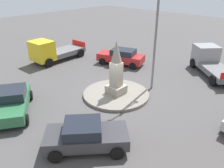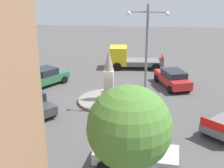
{
  "view_description": "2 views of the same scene",
  "coord_description": "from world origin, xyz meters",
  "px_view_note": "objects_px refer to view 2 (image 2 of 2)",
  "views": [
    {
      "loc": [
        10.56,
        9.49,
        7.57
      ],
      "look_at": [
        0.87,
        0.42,
        1.32
      ],
      "focal_mm": 36.46,
      "sensor_mm": 36.0,
      "label": 1
    },
    {
      "loc": [
        -2.4,
        20.61,
        8.56
      ],
      "look_at": [
        -0.19,
        -0.46,
        1.25
      ],
      "focal_mm": 47.73,
      "sensor_mm": 36.0,
      "label": 2
    }
  ],
  "objects_px": {
    "car_silver_waiting": "(137,153)",
    "car_dark_grey_near_island": "(31,103)",
    "truck_yellow_far_side": "(129,58)",
    "monument": "(109,79)",
    "tree_near_wall": "(129,129)",
    "car_green_passing": "(44,77)",
    "streetlamp": "(147,49)",
    "car_red_approaching": "(173,78)"
  },
  "relations": [
    {
      "from": "monument",
      "to": "car_dark_grey_near_island",
      "type": "height_order",
      "value": "monument"
    },
    {
      "from": "car_silver_waiting",
      "to": "tree_near_wall",
      "type": "distance_m",
      "value": 5.05
    },
    {
      "from": "car_dark_grey_near_island",
      "to": "truck_yellow_far_side",
      "type": "xyz_separation_m",
      "value": [
        -6.02,
        -11.93,
        0.31
      ]
    },
    {
      "from": "car_green_passing",
      "to": "truck_yellow_far_side",
      "type": "xyz_separation_m",
      "value": [
        -6.96,
        -6.23,
        0.28
      ]
    },
    {
      "from": "truck_yellow_far_side",
      "to": "car_dark_grey_near_island",
      "type": "bearing_deg",
      "value": 63.24
    },
    {
      "from": "monument",
      "to": "tree_near_wall",
      "type": "xyz_separation_m",
      "value": [
        -2.05,
        11.88,
        2.19
      ]
    },
    {
      "from": "car_red_approaching",
      "to": "car_green_passing",
      "type": "distance_m",
      "value": 11.02
    },
    {
      "from": "car_red_approaching",
      "to": "truck_yellow_far_side",
      "type": "height_order",
      "value": "truck_yellow_far_side"
    },
    {
      "from": "streetlamp",
      "to": "car_dark_grey_near_island",
      "type": "height_order",
      "value": "streetlamp"
    },
    {
      "from": "monument",
      "to": "car_green_passing",
      "type": "distance_m",
      "value": 6.81
    },
    {
      "from": "car_green_passing",
      "to": "truck_yellow_far_side",
      "type": "distance_m",
      "value": 9.34
    },
    {
      "from": "car_green_passing",
      "to": "tree_near_wall",
      "type": "height_order",
      "value": "tree_near_wall"
    },
    {
      "from": "streetlamp",
      "to": "tree_near_wall",
      "type": "relative_size",
      "value": 1.32
    },
    {
      "from": "car_dark_grey_near_island",
      "to": "streetlamp",
      "type": "bearing_deg",
      "value": -169.6
    },
    {
      "from": "monument",
      "to": "car_silver_waiting",
      "type": "height_order",
      "value": "monument"
    },
    {
      "from": "car_dark_grey_near_island",
      "to": "tree_near_wall",
      "type": "bearing_deg",
      "value": 127.29
    },
    {
      "from": "car_red_approaching",
      "to": "monument",
      "type": "bearing_deg",
      "value": 37.83
    },
    {
      "from": "car_dark_grey_near_island",
      "to": "truck_yellow_far_side",
      "type": "distance_m",
      "value": 13.37
    },
    {
      "from": "car_silver_waiting",
      "to": "truck_yellow_far_side",
      "type": "xyz_separation_m",
      "value": [
        1.29,
        -17.4,
        0.31
      ]
    },
    {
      "from": "monument",
      "to": "streetlamp",
      "type": "distance_m",
      "value": 3.86
    },
    {
      "from": "streetlamp",
      "to": "car_silver_waiting",
      "type": "relative_size",
      "value": 1.72
    },
    {
      "from": "streetlamp",
      "to": "tree_near_wall",
      "type": "xyz_separation_m",
      "value": [
        0.61,
        10.71,
        -0.35
      ]
    },
    {
      "from": "streetlamp",
      "to": "truck_yellow_far_side",
      "type": "bearing_deg",
      "value": -80.98
    },
    {
      "from": "tree_near_wall",
      "to": "car_red_approaching",
      "type": "bearing_deg",
      "value": -100.66
    },
    {
      "from": "truck_yellow_far_side",
      "to": "tree_near_wall",
      "type": "height_order",
      "value": "tree_near_wall"
    },
    {
      "from": "streetlamp",
      "to": "truck_yellow_far_side",
      "type": "distance_m",
      "value": 11.16
    },
    {
      "from": "truck_yellow_far_side",
      "to": "tree_near_wall",
      "type": "distance_m",
      "value": 21.46
    },
    {
      "from": "car_dark_grey_near_island",
      "to": "tree_near_wall",
      "type": "height_order",
      "value": "tree_near_wall"
    },
    {
      "from": "car_red_approaching",
      "to": "car_green_passing",
      "type": "relative_size",
      "value": 1.01
    },
    {
      "from": "car_dark_grey_near_island",
      "to": "car_red_approaching",
      "type": "height_order",
      "value": "car_red_approaching"
    },
    {
      "from": "car_dark_grey_near_island",
      "to": "truck_yellow_far_side",
      "type": "relative_size",
      "value": 0.74
    },
    {
      "from": "car_silver_waiting",
      "to": "truck_yellow_far_side",
      "type": "height_order",
      "value": "truck_yellow_far_side"
    },
    {
      "from": "car_dark_grey_near_island",
      "to": "truck_yellow_far_side",
      "type": "height_order",
      "value": "truck_yellow_far_side"
    },
    {
      "from": "car_dark_grey_near_island",
      "to": "car_green_passing",
      "type": "xyz_separation_m",
      "value": [
        0.94,
        -5.7,
        0.03
      ]
    },
    {
      "from": "car_silver_waiting",
      "to": "tree_near_wall",
      "type": "xyz_separation_m",
      "value": [
        0.23,
        3.83,
        3.28
      ]
    },
    {
      "from": "car_red_approaching",
      "to": "car_green_passing",
      "type": "bearing_deg",
      "value": 4.09
    },
    {
      "from": "car_dark_grey_near_island",
      "to": "car_red_approaching",
      "type": "xyz_separation_m",
      "value": [
        -10.05,
        -6.49,
        0.04
      ]
    },
    {
      "from": "monument",
      "to": "streetlamp",
      "type": "bearing_deg",
      "value": 156.15
    },
    {
      "from": "monument",
      "to": "car_silver_waiting",
      "type": "xyz_separation_m",
      "value": [
        -2.28,
        8.05,
        -1.09
      ]
    },
    {
      "from": "car_silver_waiting",
      "to": "car_green_passing",
      "type": "xyz_separation_m",
      "value": [
        8.25,
        -11.17,
        0.03
      ]
    },
    {
      "from": "car_silver_waiting",
      "to": "car_dark_grey_near_island",
      "type": "bearing_deg",
      "value": -36.8
    },
    {
      "from": "car_green_passing",
      "to": "truck_yellow_far_side",
      "type": "height_order",
      "value": "truck_yellow_far_side"
    }
  ]
}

